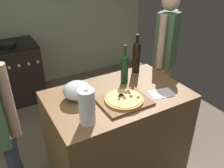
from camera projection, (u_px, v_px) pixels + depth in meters
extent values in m
cube|color=#6B5B4C|center=(68.00, 134.00, 2.99)|extent=(4.15, 3.59, 0.02)
cube|color=#99A889|center=(23.00, 5.00, 3.53)|extent=(4.15, 0.10, 2.60)
cube|color=brown|center=(117.00, 135.00, 2.28)|extent=(1.21, 0.77, 0.92)
cube|color=brown|center=(124.00, 101.00, 1.94)|extent=(0.40, 0.32, 0.02)
cylinder|color=tan|center=(124.00, 99.00, 1.93)|extent=(0.32, 0.32, 0.02)
cylinder|color=#EAC660|center=(124.00, 98.00, 1.92)|extent=(0.28, 0.28, 0.00)
cylinder|color=brown|center=(131.00, 96.00, 1.94)|extent=(0.03, 0.03, 0.01)
cylinder|color=brown|center=(124.00, 98.00, 1.92)|extent=(0.03, 0.03, 0.01)
cylinder|color=brown|center=(130.00, 93.00, 1.98)|extent=(0.03, 0.03, 0.01)
cylinder|color=brown|center=(123.00, 95.00, 1.95)|extent=(0.03, 0.03, 0.01)
cylinder|color=brown|center=(128.00, 91.00, 2.02)|extent=(0.03, 0.03, 0.01)
cylinder|color=brown|center=(121.00, 95.00, 1.96)|extent=(0.03, 0.03, 0.01)
cylinder|color=brown|center=(126.00, 92.00, 1.99)|extent=(0.03, 0.03, 0.01)
cylinder|color=brown|center=(122.00, 95.00, 1.95)|extent=(0.03, 0.03, 0.01)
cylinder|color=brown|center=(120.00, 96.00, 1.94)|extent=(0.03, 0.03, 0.01)
cylinder|color=brown|center=(138.00, 97.00, 1.93)|extent=(0.03, 0.03, 0.01)
cylinder|color=#B2B2B7|center=(78.00, 98.00, 1.99)|extent=(0.10, 0.10, 0.01)
ellipsoid|color=silver|center=(77.00, 90.00, 1.96)|extent=(0.24, 0.24, 0.14)
cylinder|color=white|center=(87.00, 107.00, 1.65)|extent=(0.12, 0.12, 0.27)
cylinder|color=#997551|center=(87.00, 107.00, 1.65)|extent=(0.03, 0.03, 0.27)
cylinder|color=#143819|center=(124.00, 71.00, 2.17)|extent=(0.07, 0.07, 0.24)
sphere|color=#143819|center=(125.00, 59.00, 2.12)|extent=(0.07, 0.07, 0.07)
cylinder|color=#143819|center=(125.00, 52.00, 2.08)|extent=(0.02, 0.02, 0.10)
cylinder|color=black|center=(125.00, 46.00, 2.06)|extent=(0.02, 0.02, 0.01)
cylinder|color=black|center=(136.00, 59.00, 2.37)|extent=(0.08, 0.08, 0.28)
sphere|color=black|center=(137.00, 46.00, 2.31)|extent=(0.08, 0.08, 0.08)
cylinder|color=black|center=(137.00, 40.00, 2.27)|extent=(0.03, 0.03, 0.08)
cylinder|color=black|center=(138.00, 35.00, 2.25)|extent=(0.03, 0.03, 0.01)
cube|color=white|center=(162.00, 93.00, 2.06)|extent=(0.24, 0.19, 0.00)
cube|color=black|center=(18.00, 73.00, 3.52)|extent=(0.63, 0.59, 0.85)
cube|color=black|center=(12.00, 45.00, 3.30)|extent=(0.63, 0.59, 0.02)
cylinder|color=silver|center=(9.00, 68.00, 3.11)|extent=(0.04, 0.02, 0.04)
cylinder|color=silver|center=(19.00, 66.00, 3.17)|extent=(0.04, 0.02, 0.04)
cylinder|color=silver|center=(29.00, 64.00, 3.22)|extent=(0.04, 0.02, 0.04)
cylinder|color=silver|center=(38.00, 62.00, 3.28)|extent=(0.04, 0.02, 0.04)
cylinder|color=black|center=(7.00, 44.00, 3.23)|extent=(0.22, 0.22, 0.04)
cylinder|color=tan|center=(8.00, 103.00, 1.60)|extent=(0.08, 0.08, 0.56)
cylinder|color=#D88C4C|center=(163.00, 92.00, 3.06)|extent=(0.11, 0.11, 0.82)
cylinder|color=#D88C4C|center=(157.00, 99.00, 2.92)|extent=(0.11, 0.11, 0.82)
cube|color=#4C724C|center=(166.00, 41.00, 2.64)|extent=(0.26, 0.26, 0.62)
cylinder|color=beige|center=(172.00, 36.00, 2.74)|extent=(0.08, 0.08, 0.58)
cylinder|color=beige|center=(161.00, 43.00, 2.53)|extent=(0.08, 0.08, 0.58)
sphere|color=beige|center=(171.00, 1.00, 2.44)|extent=(0.20, 0.20, 0.20)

